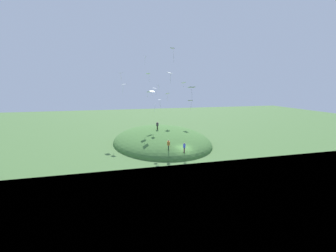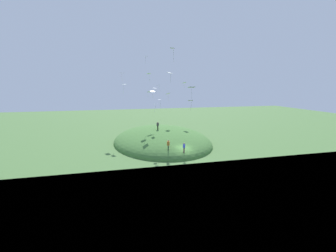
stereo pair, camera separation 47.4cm
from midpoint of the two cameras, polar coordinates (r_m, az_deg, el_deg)
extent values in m
plane|color=#486F38|center=(38.76, 4.00, -7.82)|extent=(160.00, 160.00, 0.00)
ellipsoid|color=#417133|center=(49.37, -1.91, -3.87)|extent=(26.68, 19.77, 5.91)
cube|color=brown|center=(64.31, -0.48, -0.58)|extent=(11.03, 4.05, 0.04)
cube|color=black|center=(47.34, -2.88, -0.39)|extent=(0.30, 0.22, 0.76)
cylinder|color=#413D3E|center=(47.23, -2.89, 0.42)|extent=(0.61, 0.61, 0.60)
sphere|color=tan|center=(47.16, -2.89, 0.91)|extent=(0.23, 0.23, 0.23)
cube|color=#2E382A|center=(37.81, -0.23, -5.30)|extent=(0.29, 0.22, 0.82)
cylinder|color=orange|center=(37.62, -0.23, -4.22)|extent=(0.60, 0.60, 0.65)
sphere|color=tan|center=(37.52, -0.24, -3.55)|extent=(0.25, 0.25, 0.25)
cube|color=brown|center=(37.78, 3.61, -5.88)|extent=(0.16, 0.23, 0.79)
cylinder|color=#3147BB|center=(37.60, 3.62, -4.84)|extent=(0.46, 0.46, 0.63)
sphere|color=tan|center=(37.49, 3.63, -4.20)|extent=(0.24, 0.24, 0.24)
cube|color=silver|center=(42.12, 5.11, 6.20)|extent=(0.90, 1.05, 0.16)
cylinder|color=silver|center=(42.40, 5.30, 4.81)|extent=(0.25, 0.06, 1.62)
cube|color=white|center=(54.09, -11.60, 12.50)|extent=(1.36, 1.17, 0.10)
cylinder|color=white|center=(54.02, -11.56, 11.46)|extent=(0.10, 0.22, 1.40)
cube|color=white|center=(50.40, -10.92, 9.92)|extent=(1.13, 1.04, 0.11)
cylinder|color=white|center=(50.66, -11.17, 8.63)|extent=(0.07, 0.19, 1.79)
cube|color=white|center=(46.76, -3.58, 5.33)|extent=(0.92, 0.78, 0.11)
cylinder|color=white|center=(47.08, -3.55, 4.23)|extent=(0.13, 0.17, 1.48)
cube|color=white|center=(46.87, -4.91, 8.26)|extent=(0.77, 0.97, 0.18)
cylinder|color=white|center=(47.02, -5.25, 7.49)|extent=(0.07, 0.11, 0.83)
cube|color=white|center=(52.21, -5.11, 12.57)|extent=(0.69, 0.92, 0.14)
cylinder|color=white|center=(52.22, -4.92, 11.46)|extent=(0.16, 0.24, 1.59)
cube|color=white|center=(42.52, -3.60, 9.15)|extent=(1.14, 1.04, 0.12)
cylinder|color=white|center=(42.41, -3.29, 8.17)|extent=(0.13, 0.06, 0.98)
cube|color=white|center=(52.15, -0.37, 7.90)|extent=(1.32, 1.28, 0.29)
cylinder|color=white|center=(52.07, -0.33, 6.85)|extent=(0.11, 0.06, 1.35)
cube|color=white|center=(41.99, -2.44, 6.43)|extent=(0.83, 0.65, 0.10)
cylinder|color=white|center=(42.23, -2.23, 5.32)|extent=(0.06, 0.14, 1.30)
cube|color=white|center=(55.48, 3.51, 10.44)|extent=(1.33, 1.37, 0.25)
cylinder|color=white|center=(55.52, 3.61, 9.65)|extent=(0.04, 0.15, 0.95)
cube|color=white|center=(38.46, 5.42, 9.38)|extent=(0.86, 1.21, 0.17)
cylinder|color=white|center=(38.31, 5.47, 7.60)|extent=(0.14, 0.12, 1.78)
cube|color=white|center=(38.19, 0.72, 18.39)|extent=(1.02, 0.91, 0.07)
cylinder|color=white|center=(37.91, 1.02, 16.67)|extent=(0.21, 0.11, 1.91)
cube|color=white|center=(50.26, -4.17, 8.37)|extent=(0.98, 1.20, 0.27)
cylinder|color=white|center=(50.07, -4.18, 7.45)|extent=(0.04, 0.19, 1.08)
cube|color=white|center=(45.58, -2.68, 9.87)|extent=(0.79, 0.64, 0.13)
cylinder|color=white|center=(45.45, -2.54, 9.02)|extent=(0.17, 0.13, 0.99)
cube|color=white|center=(40.88, 0.01, 12.79)|extent=(1.18, 1.14, 0.25)
cylinder|color=white|center=(40.88, 0.27, 11.42)|extent=(0.17, 0.07, 1.46)
cube|color=white|center=(47.73, -5.83, 16.50)|extent=(0.71, 0.77, 0.08)
cylinder|color=white|center=(47.71, -5.90, 15.53)|extent=(0.08, 0.15, 1.30)
camera|label=1|loc=(0.24, -90.33, -0.06)|focal=25.11mm
camera|label=2|loc=(0.24, 89.67, 0.06)|focal=25.11mm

